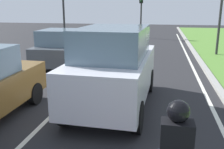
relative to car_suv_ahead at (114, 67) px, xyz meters
The scene contains 8 objects.
ground_plane 5.02m from the car_suv_ahead, 99.55° to the left, with size 60.00×60.00×0.00m, color #262628.
lane_line_center 5.18m from the car_suv_ahead, 107.41° to the left, with size 0.12×32.00×0.01m, color silver.
lane_line_right_edge 5.68m from the car_suv_ahead, 59.89° to the left, with size 0.12×32.00×0.01m, color silver.
curb_right 5.93m from the car_suv_ahead, 55.63° to the left, with size 0.24×48.00×0.12m, color #9E9B93.
car_suv_ahead is the anchor object (origin of this frame).
car_hatchback_far 5.67m from the car_suv_ahead, 127.27° to the left, with size 1.84×3.76×1.78m.
rider_person 4.26m from the car_suv_ahead, 69.16° to the right, with size 0.50×0.40×1.16m.
traffic_light_far_median 16.82m from the car_suv_ahead, 92.19° to the left, with size 0.32×0.50×4.20m.
Camera 1 is at (2.08, 2.20, 2.83)m, focal length 41.62 mm.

